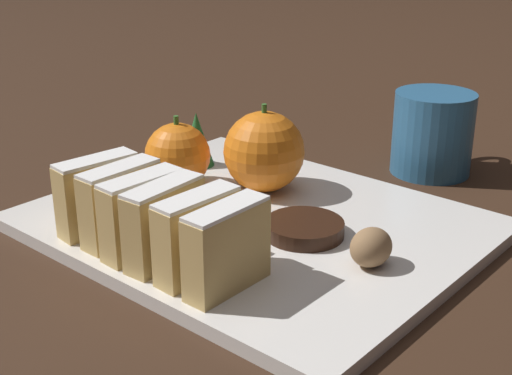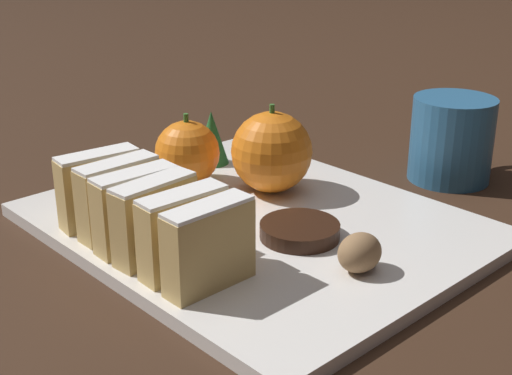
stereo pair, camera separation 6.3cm
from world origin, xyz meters
TOP-DOWN VIEW (x-y plane):
  - ground_plane at (0.00, 0.00)m, footprint 6.00×6.00m
  - serving_platter at (0.00, 0.00)m, footprint 0.31×0.38m
  - stollen_slice_front at (-0.11, -0.07)m, footprint 0.07×0.02m
  - stollen_slice_second at (-0.11, -0.04)m, footprint 0.07×0.03m
  - stollen_slice_third at (-0.11, -0.00)m, footprint 0.07×0.03m
  - stollen_slice_fourth at (-0.11, 0.03)m, footprint 0.07×0.03m
  - stollen_slice_fifth at (-0.11, 0.06)m, footprint 0.07×0.02m
  - stollen_slice_sixth at (-0.11, 0.09)m, footprint 0.07×0.03m
  - orange_near at (0.01, 0.11)m, footprint 0.07×0.07m
  - orange_far at (0.06, 0.04)m, footprint 0.08×0.08m
  - walnut at (-0.01, -0.13)m, footprint 0.04×0.03m
  - chocolate_cookie at (-0.00, -0.05)m, footprint 0.07×0.07m
  - evergreen_sprig at (0.07, 0.14)m, footprint 0.04×0.04m
  - coffee_mug at (0.24, -0.05)m, footprint 0.12×0.09m

SIDE VIEW (x-z plane):
  - ground_plane at x=0.00m, z-range 0.00..0.00m
  - serving_platter at x=0.00m, z-range 0.00..0.01m
  - chocolate_cookie at x=0.00m, z-range 0.01..0.02m
  - walnut at x=-0.01m, z-range 0.01..0.04m
  - evergreen_sprig at x=0.07m, z-range 0.01..0.07m
  - orange_near at x=0.01m, z-range 0.01..0.08m
  - stollen_slice_front at x=-0.11m, z-range 0.01..0.08m
  - stollen_slice_second at x=-0.11m, z-range 0.01..0.08m
  - stollen_slice_third at x=-0.11m, z-range 0.01..0.08m
  - stollen_slice_fourth at x=-0.11m, z-range 0.01..0.08m
  - stollen_slice_fifth at x=-0.11m, z-range 0.01..0.08m
  - stollen_slice_sixth at x=-0.11m, z-range 0.01..0.08m
  - coffee_mug at x=0.24m, z-range 0.00..0.09m
  - orange_far at x=0.06m, z-range 0.01..0.10m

